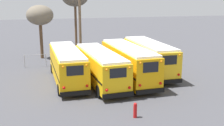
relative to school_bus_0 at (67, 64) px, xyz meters
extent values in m
plane|color=#424247|center=(4.22, -0.41, -1.67)|extent=(160.00, 160.00, 0.00)
cube|color=#EAAA0F|center=(0.00, 0.02, -0.07)|extent=(2.50, 9.84, 2.56)
cube|color=white|center=(0.00, 0.02, 1.31)|extent=(2.30, 9.45, 0.20)
cube|color=black|center=(0.06, -4.93, -1.17)|extent=(2.44, 0.23, 0.36)
cube|color=black|center=(0.06, -4.91, 0.64)|extent=(1.31, 0.05, 0.77)
sphere|color=red|center=(-0.84, -4.95, -0.64)|extent=(0.22, 0.22, 0.22)
sphere|color=orange|center=(-0.84, -4.95, 0.99)|extent=(0.18, 0.18, 0.18)
sphere|color=red|center=(0.95, -4.93, -0.64)|extent=(0.22, 0.22, 0.22)
sphere|color=orange|center=(0.95, -4.93, 0.99)|extent=(0.18, 0.18, 0.18)
cube|color=black|center=(-1.21, 0.00, -0.26)|extent=(0.14, 9.62, 0.14)
cube|color=black|center=(1.20, 0.03, -0.26)|extent=(0.14, 9.62, 0.14)
cylinder|color=black|center=(-1.15, 3.61, -1.21)|extent=(0.29, 0.93, 0.93)
cylinder|color=black|center=(1.07, 3.64, -1.21)|extent=(0.29, 0.93, 0.93)
cylinder|color=black|center=(-1.07, -3.60, -1.21)|extent=(0.29, 0.93, 0.93)
cylinder|color=black|center=(1.15, -3.58, -1.21)|extent=(0.29, 0.93, 0.93)
cube|color=yellow|center=(2.81, -1.36, -0.08)|extent=(2.93, 9.94, 2.46)
cube|color=white|center=(2.81, -1.36, 1.25)|extent=(2.71, 9.54, 0.20)
cube|color=black|center=(3.07, -6.31, -1.13)|extent=(2.48, 0.33, 0.36)
cube|color=black|center=(3.07, -6.28, 0.59)|extent=(1.33, 0.10, 0.74)
sphere|color=red|center=(2.17, -6.36, -0.64)|extent=(0.22, 0.22, 0.22)
sphere|color=orange|center=(2.17, -6.36, 0.93)|extent=(0.18, 0.18, 0.18)
sphere|color=red|center=(3.98, -6.27, -0.64)|extent=(0.22, 0.22, 0.22)
sphere|color=orange|center=(3.98, -6.27, 0.93)|extent=(0.18, 0.18, 0.18)
cube|color=black|center=(1.59, -1.42, -0.27)|extent=(0.52, 9.62, 0.14)
cube|color=black|center=(4.04, -1.29, -0.27)|extent=(0.52, 9.62, 0.14)
cylinder|color=black|center=(1.50, 2.20, -1.16)|extent=(0.33, 1.05, 1.03)
cylinder|color=black|center=(3.76, 2.31, -1.16)|extent=(0.33, 1.05, 1.03)
cylinder|color=black|center=(1.87, -5.03, -1.16)|extent=(0.33, 1.05, 1.03)
cylinder|color=black|center=(4.13, -4.91, -1.16)|extent=(0.33, 1.05, 1.03)
cube|color=#E5A00C|center=(5.63, -1.01, 0.03)|extent=(2.66, 10.08, 2.74)
cube|color=white|center=(5.63, -1.01, 1.51)|extent=(2.46, 9.67, 0.20)
cube|color=black|center=(5.78, -6.06, -1.16)|extent=(2.41, 0.27, 0.36)
cube|color=black|center=(5.78, -6.03, 0.79)|extent=(1.30, 0.07, 0.82)
sphere|color=red|center=(4.90, -6.09, -0.58)|extent=(0.22, 0.22, 0.22)
sphere|color=orange|center=(4.90, -6.09, 1.19)|extent=(0.18, 0.18, 0.18)
sphere|color=red|center=(6.67, -6.04, -0.58)|extent=(0.22, 0.22, 0.22)
sphere|color=orange|center=(6.67, -6.04, 1.19)|extent=(0.18, 0.18, 0.18)
cube|color=black|center=(4.44, -1.05, -0.17)|extent=(0.32, 9.81, 0.14)
cube|color=black|center=(6.82, -0.98, -0.17)|extent=(0.32, 9.81, 0.14)
cylinder|color=black|center=(4.42, 2.66, -1.19)|extent=(0.31, 0.97, 0.96)
cylinder|color=black|center=(6.61, 2.72, -1.19)|extent=(0.31, 0.97, 0.96)
cylinder|color=black|center=(4.65, -4.75, -1.19)|extent=(0.31, 0.97, 0.96)
cylinder|color=black|center=(6.84, -4.68, -1.19)|extent=(0.31, 0.97, 0.96)
cube|color=yellow|center=(8.45, 0.60, 0.05)|extent=(2.65, 9.55, 2.72)
cube|color=white|center=(8.45, 0.60, 1.51)|extent=(2.45, 9.16, 0.20)
cube|color=black|center=(8.35, -4.19, -1.13)|extent=(2.51, 0.25, 0.36)
cube|color=black|center=(8.35, -4.17, 0.80)|extent=(1.35, 0.06, 0.82)
sphere|color=red|center=(7.43, -4.18, -0.56)|extent=(0.22, 0.22, 0.22)
sphere|color=orange|center=(7.43, -4.18, 1.19)|extent=(0.18, 0.18, 0.18)
sphere|color=red|center=(9.27, -4.22, -0.56)|extent=(0.22, 0.22, 0.22)
sphere|color=orange|center=(9.27, -4.22, 1.19)|extent=(0.18, 0.18, 0.18)
cube|color=black|center=(7.21, 0.62, -0.15)|extent=(0.22, 9.31, 0.14)
cube|color=black|center=(9.68, 0.57, -0.15)|extent=(0.22, 9.31, 0.14)
cylinder|color=black|center=(7.37, 4.07, -1.15)|extent=(0.30, 1.05, 1.05)
cylinder|color=black|center=(9.66, 4.02, -1.15)|extent=(0.30, 1.05, 1.05)
cylinder|color=black|center=(7.23, -2.83, -1.15)|extent=(0.30, 1.05, 1.05)
cylinder|color=black|center=(9.52, -2.88, -1.15)|extent=(0.30, 1.05, 1.05)
cylinder|color=brown|center=(2.81, 9.37, 2.57)|extent=(0.34, 0.34, 8.49)
cylinder|color=brown|center=(3.27, 16.11, 1.72)|extent=(0.35, 0.35, 6.79)
cylinder|color=brown|center=(-1.92, 11.37, 0.64)|extent=(0.40, 0.40, 4.62)
ellipsoid|color=#6B6051|center=(-1.92, 11.37, 3.87)|extent=(3.37, 3.37, 2.53)
cylinder|color=#939399|center=(-4.00, 6.74, -0.97)|extent=(0.06, 0.06, 1.40)
cylinder|color=#939399|center=(-1.65, 6.74, -0.97)|extent=(0.06, 0.06, 1.40)
cylinder|color=#939399|center=(0.70, 6.74, -0.97)|extent=(0.06, 0.06, 1.40)
cylinder|color=#939399|center=(3.05, 6.74, -0.97)|extent=(0.06, 0.06, 1.40)
cylinder|color=#939399|center=(5.40, 6.74, -0.97)|extent=(0.06, 0.06, 1.40)
cylinder|color=#939399|center=(7.75, 6.74, -0.97)|extent=(0.06, 0.06, 1.40)
cylinder|color=#939399|center=(10.10, 6.74, -0.97)|extent=(0.06, 0.06, 1.40)
cylinder|color=#939399|center=(12.45, 6.74, -0.97)|extent=(0.06, 0.06, 1.40)
cylinder|color=#939399|center=(4.22, 6.74, -0.27)|extent=(16.45, 0.04, 0.04)
cylinder|color=#B21414|center=(3.33, -9.32, -1.25)|extent=(0.24, 0.24, 0.85)
sphere|color=#B21414|center=(3.33, -9.32, -0.75)|extent=(0.23, 0.23, 0.23)
camera|label=1|loc=(-2.78, -25.50, 6.09)|focal=45.00mm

